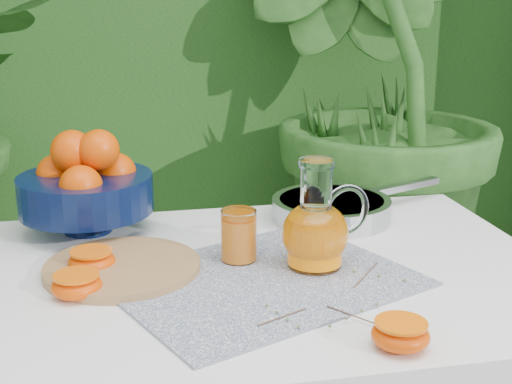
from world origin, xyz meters
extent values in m
imported|color=#234E1A|center=(0.73, 1.21, 0.85)|extent=(2.40, 2.40, 1.71)
cube|color=white|center=(0.09, -0.04, 0.73)|extent=(1.00, 0.70, 0.04)
cylinder|color=white|center=(0.54, 0.26, 0.35)|extent=(0.04, 0.04, 0.71)
cube|color=#0D1B49|center=(0.09, -0.08, 0.75)|extent=(0.56, 0.50, 0.00)
cylinder|color=#8F6340|center=(-0.13, 0.00, 0.76)|extent=(0.32, 0.32, 0.02)
cylinder|color=black|center=(-0.19, 0.22, 0.77)|extent=(0.10, 0.10, 0.04)
cylinder|color=black|center=(-0.19, 0.22, 0.83)|extent=(0.27, 0.27, 0.07)
sphere|color=red|center=(-0.24, 0.25, 0.86)|extent=(0.09, 0.09, 0.08)
sphere|color=red|center=(-0.13, 0.24, 0.86)|extent=(0.09, 0.09, 0.08)
sphere|color=red|center=(-0.19, 0.16, 0.86)|extent=(0.09, 0.09, 0.08)
sphere|color=red|center=(-0.18, 0.28, 0.86)|extent=(0.09, 0.09, 0.08)
sphere|color=red|center=(-0.21, 0.23, 0.91)|extent=(0.09, 0.09, 0.08)
sphere|color=red|center=(-0.16, 0.21, 0.91)|extent=(0.08, 0.08, 0.08)
cylinder|color=white|center=(0.19, -0.05, 0.76)|extent=(0.11, 0.11, 0.01)
ellipsoid|color=white|center=(0.19, -0.05, 0.81)|extent=(0.13, 0.13, 0.11)
cylinder|color=white|center=(0.19, -0.05, 0.89)|extent=(0.06, 0.06, 0.07)
cylinder|color=white|center=(0.19, -0.05, 0.93)|extent=(0.07, 0.07, 0.01)
torus|color=white|center=(0.24, -0.03, 0.85)|extent=(0.09, 0.03, 0.09)
cylinder|color=orange|center=(0.19, -0.05, 0.80)|extent=(0.11, 0.11, 0.08)
cylinder|color=white|center=(0.07, 0.01, 0.80)|extent=(0.08, 0.08, 0.09)
cylinder|color=orange|center=(0.07, 0.01, 0.79)|extent=(0.07, 0.07, 0.07)
cylinder|color=#DF4506|center=(0.07, 0.01, 0.83)|extent=(0.06, 0.06, 0.00)
cylinder|color=#A9A8AD|center=(0.29, 0.19, 0.77)|extent=(0.31, 0.31, 0.04)
cylinder|color=silver|center=(0.29, 0.19, 0.79)|extent=(0.27, 0.27, 0.01)
cube|color=#A9A8AD|center=(0.49, 0.27, 0.79)|extent=(0.17, 0.09, 0.01)
ellipsoid|color=red|center=(-0.20, -0.08, 0.77)|extent=(0.10, 0.10, 0.04)
cylinder|color=#DF4506|center=(-0.20, -0.08, 0.78)|extent=(0.09, 0.09, 0.00)
ellipsoid|color=red|center=(-0.18, 0.01, 0.77)|extent=(0.10, 0.10, 0.04)
cylinder|color=#DF4506|center=(-0.18, 0.01, 0.78)|extent=(0.09, 0.09, 0.00)
ellipsoid|color=red|center=(0.22, -0.33, 0.77)|extent=(0.10, 0.10, 0.04)
cylinder|color=#DF4506|center=(0.22, -0.33, 0.78)|extent=(0.09, 0.09, 0.00)
cylinder|color=#503424|center=(0.19, -0.24, 0.76)|extent=(0.06, 0.08, 0.00)
sphere|color=#59753D|center=(0.15, -0.27, 0.76)|extent=(0.01, 0.01, 0.00)
sphere|color=#59753D|center=(0.18, -0.25, 0.76)|extent=(0.01, 0.01, 0.00)
sphere|color=#59753D|center=(0.21, -0.23, 0.76)|extent=(0.01, 0.01, 0.00)
sphere|color=#59753D|center=(0.23, -0.21, 0.76)|extent=(0.01, 0.01, 0.00)
cylinder|color=#503424|center=(0.26, -0.10, 0.76)|extent=(0.07, 0.09, 0.00)
sphere|color=#59753D|center=(0.21, -0.06, 0.76)|extent=(0.01, 0.01, 0.00)
sphere|color=#59753D|center=(0.24, -0.09, 0.76)|extent=(0.01, 0.01, 0.00)
sphere|color=#59753D|center=(0.28, -0.11, 0.76)|extent=(0.01, 0.01, 0.00)
sphere|color=#59753D|center=(0.31, -0.14, 0.76)|extent=(0.01, 0.01, 0.00)
cylinder|color=#503424|center=(0.09, -0.22, 0.76)|extent=(0.08, 0.04, 0.00)
sphere|color=#59753D|center=(0.10, -0.26, 0.76)|extent=(0.01, 0.01, 0.00)
sphere|color=#59753D|center=(0.09, -0.24, 0.76)|extent=(0.01, 0.01, 0.00)
sphere|color=#59753D|center=(0.09, -0.21, 0.76)|extent=(0.01, 0.01, 0.00)
sphere|color=#59753D|center=(0.08, -0.19, 0.76)|extent=(0.01, 0.01, 0.00)
camera|label=1|loc=(-0.13, -1.11, 1.21)|focal=50.00mm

